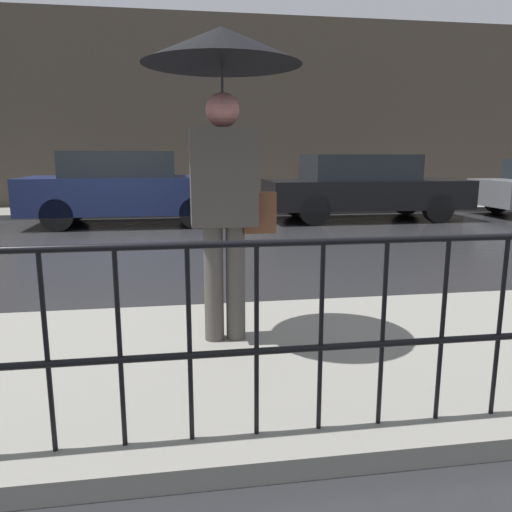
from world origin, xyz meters
The scene contains 7 objects.
ground_plane centered at (0.00, 0.00, 0.00)m, with size 80.00×80.00×0.00m, color #262628.
sidewalk_far centered at (0.00, 4.97, 0.06)m, with size 28.00×2.03×0.12m.
lane_marking centered at (0.00, 0.00, 0.00)m, with size 25.20×0.12×0.01m.
building_storefront centered at (0.00, 6.14, 2.66)m, with size 28.00×0.30×5.32m.
pedestrian centered at (1.60, -4.89, 1.89)m, with size 1.11×1.11×2.25m.
car_navy centered at (0.19, 2.79, 0.81)m, with size 4.43×1.93×1.59m.
car_black centered at (5.59, 2.79, 0.78)m, with size 4.67×1.86×1.52m.
Camera 1 is at (1.26, -8.52, 1.50)m, focal length 35.00 mm.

